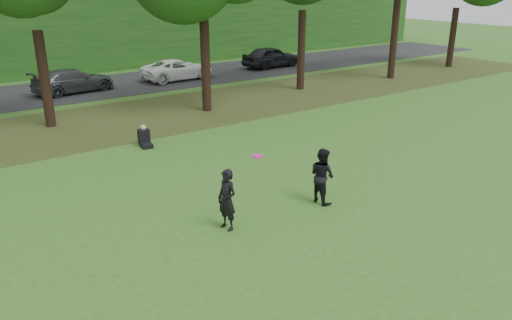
{
  "coord_description": "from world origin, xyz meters",
  "views": [
    {
      "loc": [
        -7.88,
        -8.63,
        6.16
      ],
      "look_at": [
        -0.21,
        2.2,
        1.3
      ],
      "focal_mm": 35.0,
      "sensor_mm": 36.0,
      "label": 1
    }
  ],
  "objects_px": {
    "player_left": "(227,200)",
    "seated_person": "(145,138)",
    "player_right": "(322,176)",
    "frisbee": "(258,156)"
  },
  "relations": [
    {
      "from": "player_left",
      "to": "frisbee",
      "type": "relative_size",
      "value": 5.0
    },
    {
      "from": "player_right",
      "to": "frisbee",
      "type": "xyz_separation_m",
      "value": [
        -2.08,
        0.27,
        0.94
      ]
    },
    {
      "from": "player_left",
      "to": "seated_person",
      "type": "distance_m",
      "value": 7.72
    },
    {
      "from": "frisbee",
      "to": "seated_person",
      "type": "height_order",
      "value": "frisbee"
    },
    {
      "from": "player_right",
      "to": "seated_person",
      "type": "relative_size",
      "value": 1.97
    },
    {
      "from": "frisbee",
      "to": "player_right",
      "type": "bearing_deg",
      "value": -7.37
    },
    {
      "from": "player_right",
      "to": "player_left",
      "type": "bearing_deg",
      "value": 86.18
    },
    {
      "from": "seated_person",
      "to": "frisbee",
      "type": "bearing_deg",
      "value": -82.04
    },
    {
      "from": "player_right",
      "to": "seated_person",
      "type": "height_order",
      "value": "player_right"
    },
    {
      "from": "player_right",
      "to": "seated_person",
      "type": "bearing_deg",
      "value": 14.34
    }
  ]
}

